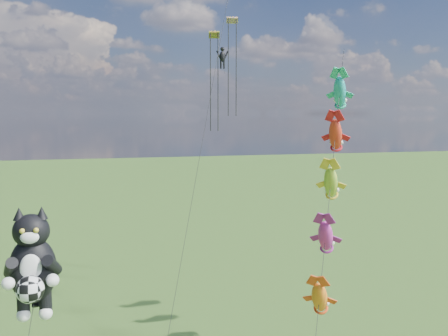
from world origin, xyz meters
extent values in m
ellipsoid|color=black|center=(5.93, -0.44, 7.78)|extent=(2.73, 2.48, 3.26)
ellipsoid|color=black|center=(5.93, -0.55, 9.72)|extent=(2.16, 2.06, 1.65)
cone|color=black|center=(5.42, -0.55, 10.59)|extent=(0.73, 0.73, 0.61)
cone|color=black|center=(6.44, -0.55, 10.59)|extent=(0.73, 0.73, 0.61)
ellipsoid|color=white|center=(5.93, -1.21, 9.57)|extent=(0.95, 0.69, 0.59)
ellipsoid|color=white|center=(5.93, -1.21, 8.09)|extent=(1.09, 0.71, 1.35)
sphere|color=gold|center=(5.62, -1.28, 9.91)|extent=(0.24, 0.24, 0.24)
sphere|color=gold|center=(6.23, -1.28, 9.91)|extent=(0.24, 0.24, 0.24)
sphere|color=white|center=(4.96, -1.52, 7.53)|extent=(0.61, 0.61, 0.61)
sphere|color=white|center=(6.90, -1.52, 7.53)|extent=(0.61, 0.61, 0.61)
sphere|color=white|center=(5.42, -0.60, 5.59)|extent=(0.65, 0.65, 0.65)
sphere|color=white|center=(6.44, -0.60, 5.59)|extent=(0.65, 0.65, 0.65)
sphere|color=white|center=(5.93, -1.82, 7.27)|extent=(1.28, 1.28, 1.28)
cylinder|color=black|center=(22.13, 0.76, 10.03)|extent=(8.52, 13.38, 19.78)
ellipsoid|color=orange|center=(20.26, -2.18, 5.68)|extent=(1.87, 2.29, 2.44)
ellipsoid|color=#D8339F|center=(21.45, -0.31, 8.45)|extent=(1.87, 2.29, 2.44)
ellipsoid|color=green|center=(22.64, 1.56, 11.22)|extent=(1.87, 2.29, 2.44)
ellipsoid|color=#E54719|center=(23.83, 3.42, 13.99)|extent=(1.87, 2.29, 2.44)
ellipsoid|color=#1991BF|center=(25.01, 5.29, 16.75)|extent=(1.87, 2.29, 2.44)
cylinder|color=black|center=(16.44, 9.12, 13.64)|extent=(8.39, 14.92, 26.99)
cube|color=#389623|center=(18.47, 14.24, 21.60)|extent=(1.00, 0.92, 0.56)
cylinder|color=black|center=(18.17, 14.24, 17.66)|extent=(0.08, 0.08, 7.89)
cylinder|color=black|center=(18.77, 14.24, 17.66)|extent=(0.08, 0.08, 7.89)
cube|color=#4E31C1|center=(20.61, 16.56, 23.24)|extent=(1.07, 0.97, 0.53)
cylinder|color=black|center=(20.27, 16.56, 19.08)|extent=(0.08, 0.08, 8.32)
cylinder|color=black|center=(20.95, 16.56, 19.08)|extent=(0.08, 0.08, 8.32)
camera|label=1|loc=(9.03, -25.50, 15.31)|focal=40.00mm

